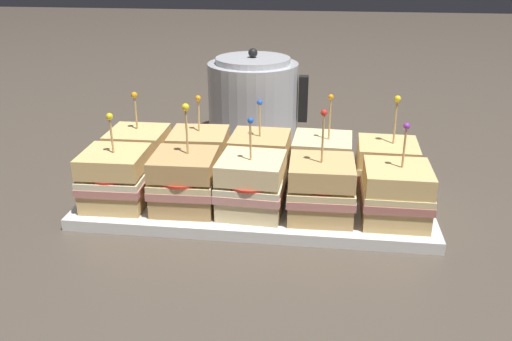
% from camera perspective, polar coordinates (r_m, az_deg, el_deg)
% --- Properties ---
extents(ground_plane, '(6.00, 6.00, 0.00)m').
position_cam_1_polar(ground_plane, '(0.90, 0.00, -3.79)').
color(ground_plane, '#4C4238').
extents(serving_platter, '(0.56, 0.24, 0.02)m').
position_cam_1_polar(serving_platter, '(0.90, 0.00, -3.27)').
color(serving_platter, silver).
rests_on(serving_platter, ground_plane).
extents(sandwich_front_far_left, '(0.10, 0.10, 0.15)m').
position_cam_1_polar(sandwich_front_far_left, '(0.88, -14.56, -0.81)').
color(sandwich_front_far_left, tan).
rests_on(sandwich_front_far_left, serving_platter).
extents(sandwich_front_left, '(0.10, 0.10, 0.17)m').
position_cam_1_polar(sandwich_front_left, '(0.85, -7.50, -1.14)').
color(sandwich_front_left, tan).
rests_on(sandwich_front_left, serving_platter).
extents(sandwich_front_center, '(0.11, 0.11, 0.15)m').
position_cam_1_polar(sandwich_front_center, '(0.83, -0.53, -1.56)').
color(sandwich_front_center, beige).
rests_on(sandwich_front_center, serving_platter).
extents(sandwich_front_right, '(0.10, 0.10, 0.17)m').
position_cam_1_polar(sandwich_front_right, '(0.82, 6.86, -1.96)').
color(sandwich_front_right, tan).
rests_on(sandwich_front_right, serving_platter).
extents(sandwich_front_far_right, '(0.10, 0.10, 0.15)m').
position_cam_1_polar(sandwich_front_far_right, '(0.83, 14.52, -2.40)').
color(sandwich_front_far_right, tan).
rests_on(sandwich_front_far_right, serving_platter).
extents(sandwich_back_far_left, '(0.10, 0.11, 0.15)m').
position_cam_1_polar(sandwich_back_far_left, '(0.97, -12.23, 1.65)').
color(sandwich_back_far_left, tan).
rests_on(sandwich_back_far_left, serving_platter).
extents(sandwich_back_left, '(0.11, 0.11, 0.15)m').
position_cam_1_polar(sandwich_back_left, '(0.94, -5.98, 1.47)').
color(sandwich_back_left, tan).
rests_on(sandwich_back_left, serving_platter).
extents(sandwich_back_center, '(0.10, 0.10, 0.15)m').
position_cam_1_polar(sandwich_back_center, '(0.92, 0.54, 1.10)').
color(sandwich_back_center, tan).
rests_on(sandwich_back_center, serving_platter).
extents(sandwich_back_right, '(0.10, 0.10, 0.16)m').
position_cam_1_polar(sandwich_back_right, '(0.92, 6.93, 0.82)').
color(sandwich_back_right, beige).
rests_on(sandwich_back_right, serving_platter).
extents(sandwich_back_far_right, '(0.10, 0.10, 0.16)m').
position_cam_1_polar(sandwich_back_far_right, '(0.92, 13.56, 0.36)').
color(sandwich_back_far_right, tan).
rests_on(sandwich_back_far_right, serving_platter).
extents(kettle_steel, '(0.22, 0.20, 0.20)m').
position_cam_1_polar(kettle_steel, '(1.21, -0.28, 7.54)').
color(kettle_steel, '#B7BABF').
rests_on(kettle_steel, ground_plane).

